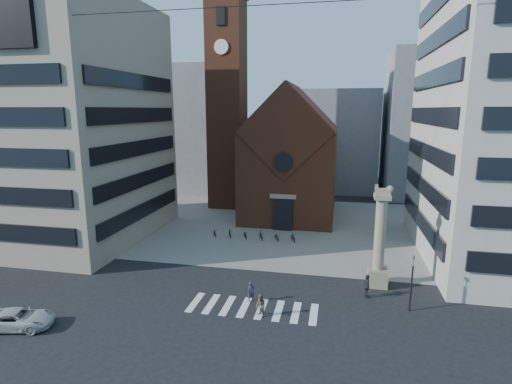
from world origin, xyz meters
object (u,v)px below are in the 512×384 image
Objects in this scene: traffic_light at (412,282)px; pedestrian_2 at (367,286)px; pedestrian_1 at (261,306)px; scooter_0 at (215,233)px; lion_column at (379,247)px; white_car at (18,319)px; pedestrian_0 at (251,292)px.

pedestrian_2 is (-3.00, 1.53, -1.33)m from traffic_light.
scooter_0 is (-8.81, 16.95, -0.36)m from pedestrian_1.
lion_column is 3.66m from pedestrian_2.
pedestrian_1 is (-10.62, -3.11, -1.44)m from traffic_light.
lion_column is 4.53× the size of pedestrian_2.
lion_column is at bearing -51.93° from scooter_0.
pedestrian_1 is (-8.63, -7.11, -2.61)m from lion_column.
white_car is 16.26m from pedestrian_0.
scooter_0 is at bearing 150.55° from lion_column.
lion_column is at bearing -6.82° from pedestrian_0.
pedestrian_2 is at bearing 153.00° from traffic_light.
lion_column is 4.62m from traffic_light.
white_car is at bearing -116.19° from pedestrian_1.
traffic_light is at bearing 63.16° from pedestrian_1.
white_car reaches higher than scooter_0.
pedestrian_0 is at bearing -152.94° from lion_column.
white_car is (-24.51, -11.95, -2.81)m from lion_column.
pedestrian_2 is (7.62, 4.64, 0.11)m from pedestrian_1.
lion_column is 2.02× the size of traffic_light.
scooter_0 is (-17.43, 9.84, -2.97)m from lion_column.
traffic_light is 2.24× the size of pedestrian_2.
pedestrian_1 is 19.11m from scooter_0.
pedestrian_0 is at bearing 96.36° from pedestrian_2.
white_car is 2.87× the size of pedestrian_0.
pedestrian_0 is at bearing -78.09° from white_car.
white_car is at bearing -130.47° from scooter_0.
white_car is at bearing -163.30° from traffic_light.
pedestrian_2 is at bearing 78.17° from pedestrian_1.
pedestrian_1 reaches higher than pedestrian_0.
pedestrian_2 reaches higher than scooter_0.
traffic_light reaches higher than pedestrian_2.
pedestrian_0 is 2.41m from pedestrian_1.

